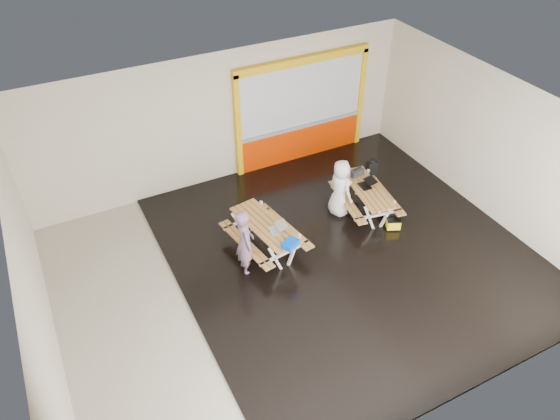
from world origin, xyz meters
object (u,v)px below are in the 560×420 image
backpack (372,167)px  fluke_bag (393,224)px  person_left (245,242)px  laptop_right (367,184)px  laptop_left (278,229)px  toolbox (357,173)px  blue_pouch (290,244)px  picnic_table_right (366,194)px  dark_case (352,208)px  person_right (340,188)px  picnic_table_left (265,230)px

backpack → fluke_bag: 1.81m
person_left → fluke_bag: (3.64, -0.38, -0.61)m
person_left → laptop_right: bearing=-71.8°
laptop_left → fluke_bag: (2.84, -0.44, -0.63)m
toolbox → blue_pouch: bearing=-149.6°
laptop_left → fluke_bag: laptop_left is taller
picnic_table_right → blue_pouch: size_ratio=5.58×
picnic_table_right → laptop_right: (0.04, 0.08, 0.22)m
laptop_right → blue_pouch: bearing=-157.6°
laptop_right → dark_case: 0.74m
picnic_table_right → laptop_right: bearing=62.7°
dark_case → picnic_table_right: bearing=-27.0°
laptop_left → blue_pouch: (0.01, -0.56, 0.00)m
laptop_right → fluke_bag: bearing=-81.1°
person_left → fluke_bag: 3.71m
backpack → dark_case: backpack is taller
blue_pouch → picnic_table_right: bearing=21.2°
picnic_table_right → backpack: (0.69, 0.78, 0.10)m
laptop_left → backpack: bearing=20.3°
blue_pouch → fluke_bag: 2.89m
laptop_right → toolbox: bearing=86.1°
backpack → dark_case: size_ratio=1.35×
toolbox → backpack: bearing=18.8°
person_right → laptop_left: bearing=102.4°
picnic_table_left → blue_pouch: 0.91m
picnic_table_right → person_left: (-3.44, -0.52, 0.24)m
laptop_left → dark_case: laptop_left is taller
person_left → dark_case: bearing=-69.7°
fluke_bag → person_left: bearing=174.1°
laptop_left → laptop_right: 2.74m
laptop_right → backpack: bearing=47.2°
laptop_left → laptop_right: size_ratio=1.00×
blue_pouch → toolbox: (2.70, 1.59, -0.00)m
picnic_table_right → laptop_right: laptop_right is taller
picnic_table_right → toolbox: size_ratio=5.27×
laptop_right → dark_case: size_ratio=1.20×
picnic_table_left → person_left: (-0.65, -0.37, 0.22)m
person_right → laptop_left: 2.15m
picnic_table_left → picnic_table_right: size_ratio=1.05×
picnic_table_right → fluke_bag: picnic_table_right is taller
laptop_left → toolbox: (2.72, 1.03, -0.00)m
picnic_table_right → backpack: size_ratio=4.40×
picnic_table_right → laptop_left: bearing=-170.2°
toolbox → backpack: size_ratio=0.84×
picnic_table_left → person_right: person_right is taller
picnic_table_right → person_right: size_ratio=1.34×
picnic_table_right → blue_pouch: (-2.63, -1.02, 0.25)m
picnic_table_right → person_left: person_left is taller
picnic_table_right → dark_case: size_ratio=5.94×
person_left → laptop_left: 0.80m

